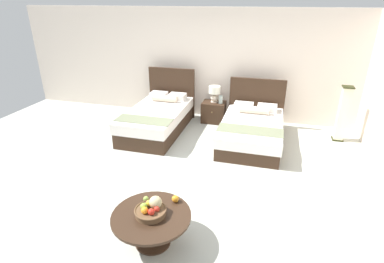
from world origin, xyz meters
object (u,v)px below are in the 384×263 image
(fruit_bowl, at_px, (151,209))
(loose_orange, at_px, (175,199))
(nightstand, at_px, (214,112))
(floor_lamp_corner, at_px, (343,114))
(loose_apple, at_px, (146,199))
(vase, at_px, (221,100))
(coffee_table, at_px, (152,221))
(table_lamp, at_px, (214,92))
(bed_near_corner, at_px, (252,129))
(bed_near_window, at_px, (158,118))

(fruit_bowl, relative_size, loose_orange, 4.28)
(nightstand, relative_size, floor_lamp_corner, 0.47)
(loose_apple, relative_size, floor_lamp_corner, 0.06)
(fruit_bowl, relative_size, floor_lamp_corner, 0.33)
(floor_lamp_corner, bearing_deg, nightstand, 173.66)
(vase, height_order, floor_lamp_corner, floor_lamp_corner)
(coffee_table, bearing_deg, vase, 88.97)
(vase, bearing_deg, floor_lamp_corner, -5.87)
(loose_orange, bearing_deg, table_lamp, 94.31)
(bed_near_corner, xyz_separation_m, nightstand, (-1.00, 0.86, -0.03))
(bed_near_window, xyz_separation_m, loose_apple, (1.03, -3.06, 0.15))
(bed_near_window, height_order, floor_lamp_corner, bed_near_window)
(bed_near_window, bearing_deg, vase, 33.09)
(fruit_bowl, distance_m, floor_lamp_corner, 4.69)
(table_lamp, height_order, fruit_bowl, table_lamp)
(table_lamp, height_order, loose_orange, table_lamp)
(table_lamp, xyz_separation_m, coffee_table, (0.09, -4.18, -0.40))
(coffee_table, height_order, loose_apple, loose_apple)
(loose_apple, height_order, loose_orange, loose_orange)
(bed_near_window, height_order, loose_orange, bed_near_window)
(bed_near_corner, relative_size, loose_orange, 22.97)
(coffee_table, height_order, fruit_bowl, fruit_bowl)
(bed_near_corner, relative_size, nightstand, 3.74)
(floor_lamp_corner, bearing_deg, fruit_bowl, -125.12)
(loose_orange, bearing_deg, coffee_table, -122.04)
(loose_apple, bearing_deg, fruit_bowl, -52.89)
(bed_near_window, xyz_separation_m, fruit_bowl, (1.20, -3.27, 0.19))
(table_lamp, distance_m, floor_lamp_corner, 2.81)
(vase, distance_m, coffee_table, 4.12)
(bed_near_corner, bearing_deg, vase, 135.22)
(nightstand, bearing_deg, fruit_bowl, -88.75)
(nightstand, xyz_separation_m, floor_lamp_corner, (2.79, -0.31, 0.34))
(vase, distance_m, floor_lamp_corner, 2.63)
(table_lamp, bearing_deg, nightstand, -90.00)
(bed_near_window, bearing_deg, nightstand, 38.14)
(bed_near_corner, xyz_separation_m, fruit_bowl, (-0.90, -3.28, 0.23))
(loose_orange, bearing_deg, nightstand, 94.33)
(bed_near_corner, distance_m, table_lamp, 1.41)
(bed_near_window, distance_m, coffee_table, 3.50)
(coffee_table, distance_m, loose_orange, 0.40)
(loose_apple, bearing_deg, floor_lamp_corner, 51.67)
(vase, bearing_deg, fruit_bowl, -91.05)
(table_lamp, distance_m, vase, 0.23)
(vase, relative_size, loose_orange, 2.10)
(bed_near_corner, relative_size, floor_lamp_corner, 1.75)
(nightstand, xyz_separation_m, table_lamp, (0.00, 0.02, 0.49))
(fruit_bowl, xyz_separation_m, loose_apple, (-0.16, 0.22, -0.04))
(fruit_bowl, bearing_deg, floor_lamp_corner, 54.88)
(coffee_table, bearing_deg, table_lamp, 91.25)
(loose_orange, distance_m, floor_lamp_corner, 4.32)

